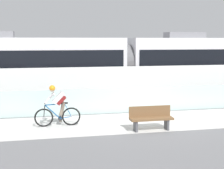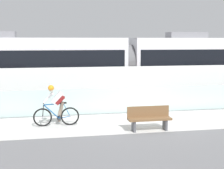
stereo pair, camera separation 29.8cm
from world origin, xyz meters
TOP-DOWN VIEW (x-y plane):
  - ground_plane at (0.00, 0.00)m, footprint 200.00×200.00m
  - bike_path_deck at (0.00, 0.00)m, footprint 32.00×3.20m
  - glass_parapet at (0.00, 1.85)m, footprint 32.00×0.05m
  - concrete_barrier_wall at (0.00, 3.65)m, footprint 32.00×0.36m
  - tram_rail_near at (0.00, 6.13)m, footprint 32.00×0.08m
  - tram_rail_far at (0.00, 7.57)m, footprint 32.00×0.08m
  - tram at (0.84, 6.85)m, footprint 22.56×2.54m
  - cyclist_on_bike at (-3.59, 0.00)m, footprint 1.77×0.58m
  - bench at (-0.26, -1.29)m, footprint 1.60×0.45m

SIDE VIEW (x-z plane):
  - ground_plane at x=0.00m, z-range 0.00..0.00m
  - tram_rail_near at x=0.00m, z-range 0.00..0.01m
  - tram_rail_far at x=0.00m, z-range 0.00..0.01m
  - bike_path_deck at x=0.00m, z-range 0.00..0.01m
  - bench at x=-0.26m, z-range 0.03..0.92m
  - glass_parapet at x=0.00m, z-range 0.00..1.14m
  - cyclist_on_bike at x=-3.59m, z-range -0.02..1.59m
  - concrete_barrier_wall at x=0.00m, z-range 0.00..1.97m
  - tram at x=0.84m, z-range -0.01..3.80m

